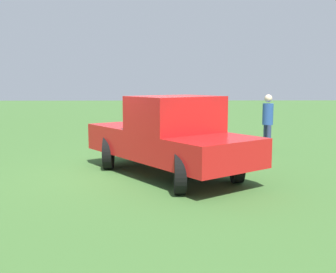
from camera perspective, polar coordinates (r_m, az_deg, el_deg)
name	(u,v)px	position (r m, az deg, el deg)	size (l,w,h in m)	color
ground_plane	(144,173)	(9.68, -3.32, -5.12)	(80.00, 80.00, 0.00)	#3D662D
pickup_truck	(171,135)	(9.19, 0.42, 0.23)	(4.71, 4.09, 1.83)	black
person_bystander	(268,120)	(12.72, 13.80, 2.29)	(0.38, 0.38, 1.77)	navy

